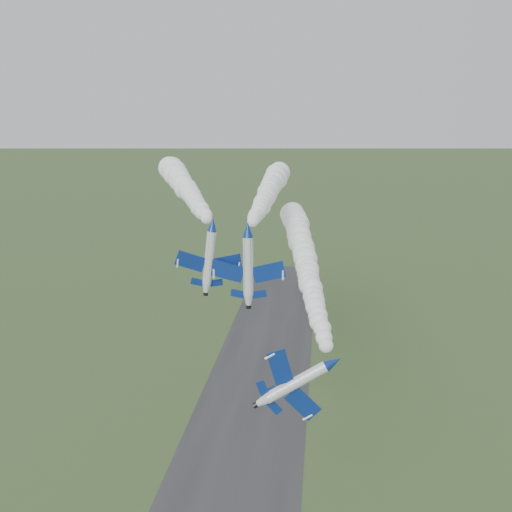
# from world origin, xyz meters

# --- Properties ---
(runway) EXTENTS (24.00, 260.00, 0.04)m
(runway) POSITION_xyz_m (0.00, 30.00, 0.02)
(runway) COLOR #2B2B2D
(runway) RESTS_ON ground
(jet_lead) EXTENTS (5.12, 11.50, 8.27)m
(jet_lead) POSITION_xyz_m (15.85, -5.90, 34.00)
(jet_lead) COLOR silver
(smoke_trail_jet_lead) EXTENTS (17.32, 69.77, 5.38)m
(smoke_trail_jet_lead) POSITION_xyz_m (11.13, 31.19, 36.57)
(smoke_trail_jet_lead) COLOR white
(jet_pair_left) EXTENTS (10.18, 11.81, 3.07)m
(jet_pair_left) POSITION_xyz_m (-2.29, 16.53, 45.17)
(jet_pair_left) COLOR silver
(smoke_trail_jet_pair_left) EXTENTS (26.50, 58.60, 5.52)m
(smoke_trail_jet_pair_left) POSITION_xyz_m (-14.11, 47.26, 46.75)
(smoke_trail_jet_pair_left) COLOR white
(jet_pair_right) EXTENTS (11.23, 13.53, 3.33)m
(jet_pair_right) POSITION_xyz_m (3.07, 16.16, 44.61)
(jet_pair_right) COLOR silver
(smoke_trail_jet_pair_right) EXTENTS (6.08, 54.41, 5.21)m
(smoke_trail_jet_pair_right) POSITION_xyz_m (3.02, 46.75, 45.85)
(smoke_trail_jet_pair_right) COLOR white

